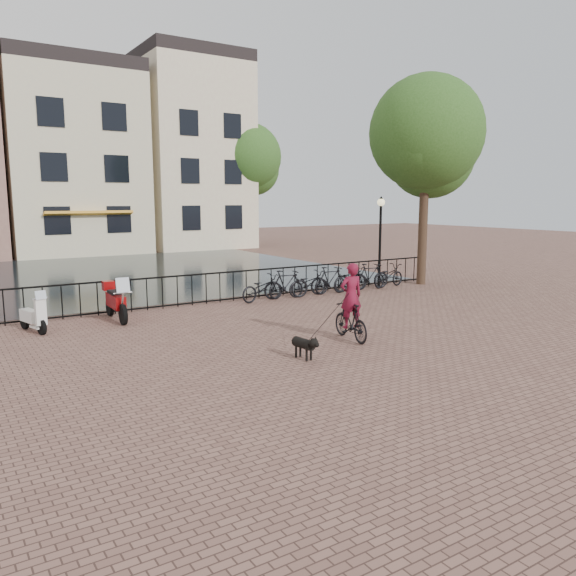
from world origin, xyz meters
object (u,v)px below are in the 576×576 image
scooter (32,310)px  motorcycle (116,297)px  dog (303,347)px  cyclist (351,306)px  lamp_post (380,226)px

scooter → motorcycle: bearing=-9.2°
dog → scooter: (-4.53, 5.89, 0.31)m
cyclist → motorcycle: size_ratio=1.17×
lamp_post → scooter: 12.81m
cyclist → dog: 2.12m
lamp_post → motorcycle: lamp_post is taller
scooter → dog: bearing=-68.1°
dog → motorcycle: (-2.29, 6.14, 0.40)m
cyclist → dog: (-1.90, -0.74, -0.57)m
dog → scooter: scooter is taller
lamp_post → scooter: lamp_post is taller
motorcycle → scooter: motorcycle is taller
lamp_post → cyclist: bearing=-136.4°
dog → motorcycle: 6.57m
lamp_post → dog: lamp_post is taller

